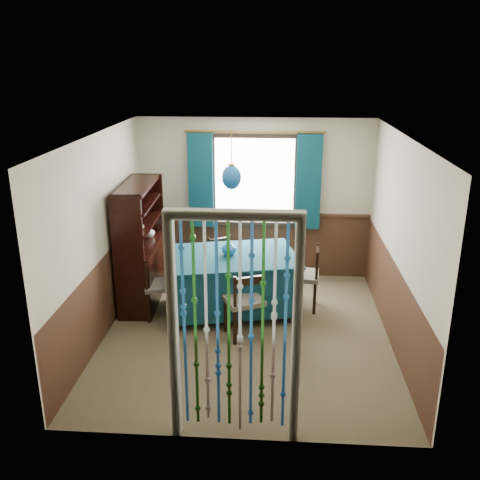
# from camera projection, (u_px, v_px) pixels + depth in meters

# --- Properties ---
(floor) EXTENTS (4.00, 4.00, 0.00)m
(floor) POSITION_uv_depth(u_px,v_px,m) (247.00, 333.00, 6.83)
(floor) COLOR brown
(floor) RESTS_ON ground
(ceiling) EXTENTS (4.00, 4.00, 0.00)m
(ceiling) POSITION_uv_depth(u_px,v_px,m) (248.00, 136.00, 6.02)
(ceiling) COLOR silver
(ceiling) RESTS_ON ground
(wall_back) EXTENTS (3.60, 0.00, 3.60)m
(wall_back) POSITION_uv_depth(u_px,v_px,m) (254.00, 199.00, 8.31)
(wall_back) COLOR beige
(wall_back) RESTS_ON ground
(wall_front) EXTENTS (3.60, 0.00, 3.60)m
(wall_front) POSITION_uv_depth(u_px,v_px,m) (234.00, 317.00, 4.54)
(wall_front) COLOR beige
(wall_front) RESTS_ON ground
(wall_left) EXTENTS (0.00, 4.00, 4.00)m
(wall_left) POSITION_uv_depth(u_px,v_px,m) (101.00, 238.00, 6.54)
(wall_left) COLOR beige
(wall_left) RESTS_ON ground
(wall_right) EXTENTS (0.00, 4.00, 4.00)m
(wall_right) POSITION_uv_depth(u_px,v_px,m) (399.00, 244.00, 6.31)
(wall_right) COLOR beige
(wall_right) RESTS_ON ground
(wainscot_back) EXTENTS (3.60, 0.00, 3.60)m
(wainscot_back) POSITION_uv_depth(u_px,v_px,m) (254.00, 245.00, 8.54)
(wainscot_back) COLOR #3F2518
(wainscot_back) RESTS_ON ground
(wainscot_front) EXTENTS (3.60, 0.00, 3.60)m
(wainscot_front) POSITION_uv_depth(u_px,v_px,m) (234.00, 392.00, 4.79)
(wainscot_front) COLOR #3F2518
(wainscot_front) RESTS_ON ground
(wainscot_left) EXTENTS (0.00, 4.00, 4.00)m
(wainscot_left) POSITION_uv_depth(u_px,v_px,m) (107.00, 293.00, 6.78)
(wainscot_left) COLOR #3F2518
(wainscot_left) RESTS_ON ground
(wainscot_right) EXTENTS (0.00, 4.00, 4.00)m
(wainscot_right) POSITION_uv_depth(u_px,v_px,m) (392.00, 302.00, 6.55)
(wainscot_right) COLOR #3F2518
(wainscot_right) RESTS_ON ground
(window) EXTENTS (1.32, 0.12, 1.42)m
(window) POSITION_uv_depth(u_px,v_px,m) (254.00, 181.00, 8.17)
(window) COLOR black
(window) RESTS_ON wall_back
(doorway) EXTENTS (1.16, 0.12, 2.18)m
(doorway) POSITION_uv_depth(u_px,v_px,m) (234.00, 335.00, 4.66)
(doorway) COLOR silver
(doorway) RESTS_ON ground
(dining_table) EXTENTS (1.93, 1.53, 0.83)m
(dining_table) POSITION_uv_depth(u_px,v_px,m) (232.00, 279.00, 7.28)
(dining_table) COLOR #0D3645
(dining_table) RESTS_ON floor
(chair_near) EXTENTS (0.58, 0.57, 0.90)m
(chair_near) POSITION_uv_depth(u_px,v_px,m) (245.00, 302.00, 6.60)
(chair_near) COLOR black
(chair_near) RESTS_ON floor
(chair_far) EXTENTS (0.54, 0.53, 0.82)m
(chair_far) POSITION_uv_depth(u_px,v_px,m) (223.00, 264.00, 7.94)
(chair_far) COLOR black
(chair_far) RESTS_ON floor
(chair_left) EXTENTS (0.50, 0.51, 0.84)m
(chair_left) POSITION_uv_depth(u_px,v_px,m) (157.00, 286.00, 7.14)
(chair_left) COLOR black
(chair_left) RESTS_ON floor
(chair_right) EXTENTS (0.46, 0.48, 0.90)m
(chair_right) POSITION_uv_depth(u_px,v_px,m) (305.00, 276.00, 7.38)
(chair_right) COLOR black
(chair_right) RESTS_ON floor
(sideboard) EXTENTS (0.51, 1.34, 1.73)m
(sideboard) POSITION_uv_depth(u_px,v_px,m) (141.00, 262.00, 7.57)
(sideboard) COLOR black
(sideboard) RESTS_ON floor
(pendant_lamp) EXTENTS (0.25, 0.25, 0.77)m
(pendant_lamp) POSITION_uv_depth(u_px,v_px,m) (232.00, 177.00, 6.82)
(pendant_lamp) COLOR olive
(pendant_lamp) RESTS_ON ceiling
(vase_table) EXTENTS (0.20, 0.20, 0.19)m
(vase_table) POSITION_uv_depth(u_px,v_px,m) (229.00, 248.00, 7.15)
(vase_table) COLOR navy
(vase_table) RESTS_ON dining_table
(bowl_shelf) EXTENTS (0.27, 0.27, 0.05)m
(bowl_shelf) POSITION_uv_depth(u_px,v_px,m) (137.00, 228.00, 7.05)
(bowl_shelf) COLOR beige
(bowl_shelf) RESTS_ON sideboard
(vase_sideboard) EXTENTS (0.20, 0.20, 0.18)m
(vase_sideboard) POSITION_uv_depth(u_px,v_px,m) (149.00, 231.00, 7.75)
(vase_sideboard) COLOR beige
(vase_sideboard) RESTS_ON sideboard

